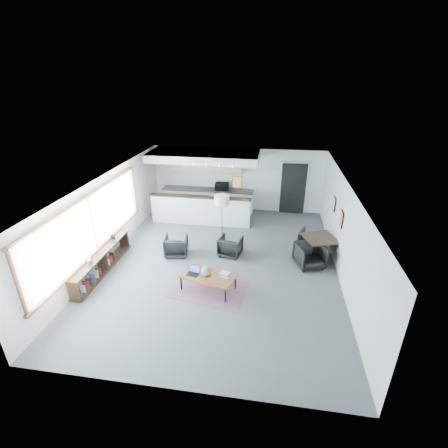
# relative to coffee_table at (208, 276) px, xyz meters

# --- Properties ---
(room) EXTENTS (7.02, 9.02, 2.62)m
(room) POSITION_rel_coffee_table_xyz_m (0.07, 1.39, 0.87)
(room) COLOR #4B4B4E
(room) RESTS_ON ground
(window) EXTENTS (0.10, 5.95, 1.66)m
(window) POSITION_rel_coffee_table_xyz_m (-3.39, 0.49, 1.03)
(window) COLOR #8CBFFF
(window) RESTS_ON room
(console) EXTENTS (0.35, 3.00, 0.80)m
(console) POSITION_rel_coffee_table_xyz_m (-3.23, 0.34, -0.10)
(console) COLOR black
(console) RESTS_ON floor
(kitchenette) EXTENTS (4.20, 1.96, 2.60)m
(kitchenette) POSITION_rel_coffee_table_xyz_m (-1.13, 5.09, 0.95)
(kitchenette) COLOR white
(kitchenette) RESTS_ON floor
(doorway) EXTENTS (1.10, 0.12, 2.15)m
(doorway) POSITION_rel_coffee_table_xyz_m (2.37, 5.81, 0.65)
(doorway) COLOR black
(doorway) RESTS_ON room
(track_light) EXTENTS (1.60, 0.07, 0.15)m
(track_light) POSITION_rel_coffee_table_xyz_m (-0.52, 3.59, 2.10)
(track_light) COLOR silver
(track_light) RESTS_ON room
(wall_art_lower) EXTENTS (0.03, 0.38, 0.48)m
(wall_art_lower) POSITION_rel_coffee_table_xyz_m (3.54, 1.79, 1.12)
(wall_art_lower) COLOR black
(wall_art_lower) RESTS_ON room
(wall_art_upper) EXTENTS (0.03, 0.34, 0.44)m
(wall_art_upper) POSITION_rel_coffee_table_xyz_m (3.54, 3.09, 1.07)
(wall_art_upper) COLOR black
(wall_art_upper) RESTS_ON room
(kilim_rug) EXTENTS (2.18, 1.66, 0.01)m
(kilim_rug) POSITION_rel_coffee_table_xyz_m (-0.00, 0.00, -0.42)
(kilim_rug) COLOR #60374B
(kilim_rug) RESTS_ON floor
(coffee_table) EXTENTS (1.57, 1.12, 0.46)m
(coffee_table) POSITION_rel_coffee_table_xyz_m (0.00, 0.00, 0.00)
(coffee_table) COLOR brown
(coffee_table) RESTS_ON floor
(laptop) EXTENTS (0.36, 0.32, 0.22)m
(laptop) POSITION_rel_coffee_table_xyz_m (-0.39, 0.01, 0.10)
(laptop) COLOR black
(laptop) RESTS_ON coffee_table
(ceramic_pot) EXTENTS (0.27, 0.27, 0.27)m
(ceramic_pot) POSITION_rel_coffee_table_xyz_m (-0.05, -0.03, 0.17)
(ceramic_pot) COLOR gray
(ceramic_pot) RESTS_ON coffee_table
(book_stack) EXTENTS (0.37, 0.34, 0.09)m
(book_stack) POSITION_rel_coffee_table_xyz_m (0.45, 0.04, 0.08)
(book_stack) COLOR silver
(book_stack) RESTS_ON coffee_table
(coaster) EXTENTS (0.12, 0.12, 0.01)m
(coaster) POSITION_rel_coffee_table_xyz_m (0.07, -0.17, 0.04)
(coaster) COLOR #E5590C
(coaster) RESTS_ON coffee_table
(armchair_left) EXTENTS (0.78, 0.74, 0.72)m
(armchair_left) POSITION_rel_coffee_table_xyz_m (-1.38, 1.66, -0.07)
(armchair_left) COLOR black
(armchair_left) RESTS_ON floor
(armchair_right) EXTENTS (0.78, 0.75, 0.70)m
(armchair_right) POSITION_rel_coffee_table_xyz_m (0.33, 1.91, -0.08)
(armchair_right) COLOR black
(armchair_right) RESTS_ON floor
(floor_lamp) EXTENTS (0.64, 0.64, 1.70)m
(floor_lamp) POSITION_rel_coffee_table_xyz_m (-0.08, 2.74, 1.05)
(floor_lamp) COLOR black
(floor_lamp) RESTS_ON floor
(dining_table) EXTENTS (1.19, 1.19, 0.78)m
(dining_table) POSITION_rel_coffee_table_xyz_m (3.07, 2.04, 0.28)
(dining_table) COLOR black
(dining_table) RESTS_ON floor
(dining_chair_near) EXTENTS (0.84, 0.81, 0.68)m
(dining_chair_near) POSITION_rel_coffee_table_xyz_m (2.77, 1.62, -0.09)
(dining_chair_near) COLOR black
(dining_chair_near) RESTS_ON floor
(dining_chair_far) EXTENTS (0.81, 0.79, 0.67)m
(dining_chair_far) POSITION_rel_coffee_table_xyz_m (2.91, 2.60, -0.09)
(dining_chair_far) COLOR black
(dining_chair_far) RESTS_ON floor
(microwave) EXTENTS (0.54, 0.31, 0.37)m
(microwave) POSITION_rel_coffee_table_xyz_m (-0.53, 5.54, 0.69)
(microwave) COLOR black
(microwave) RESTS_ON kitchenette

